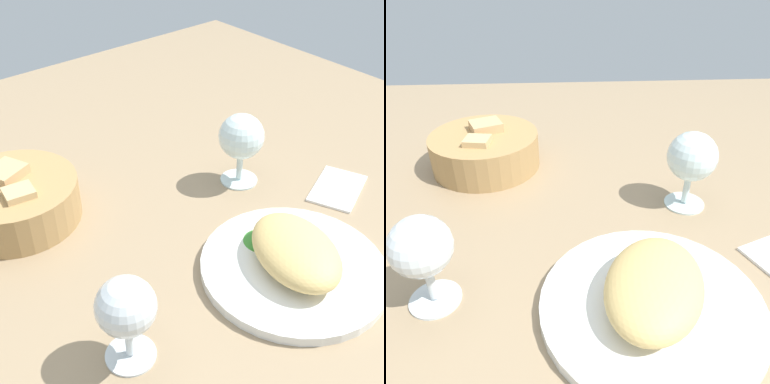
{
  "view_description": "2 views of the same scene",
  "coord_description": "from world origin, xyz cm",
  "views": [
    {
      "loc": [
        -44.83,
        36.37,
        49.52
      ],
      "look_at": [
        2.2,
        -3.44,
        5.56
      ],
      "focal_mm": 49.84,
      "sensor_mm": 36.0,
      "label": 1
    },
    {
      "loc": [
        -42.37,
        2.85,
        33.84
      ],
      "look_at": [
        4.82,
        0.02,
        3.43
      ],
      "focal_mm": 35.89,
      "sensor_mm": 36.0,
      "label": 2
    }
  ],
  "objects": [
    {
      "name": "omelette",
      "position": [
        -14.35,
        -6.87,
        3.74
      ],
      "size": [
        17.97,
        15.19,
        4.68
      ],
      "primitive_type": "ellipsoid",
      "rotation": [
        0.0,
        0.0,
        -0.38
      ],
      "color": "#DDB96D",
      "rests_on": "plate"
    },
    {
      "name": "wine_glass_near",
      "position": [
        5.69,
        -16.52,
        7.83
      ],
      "size": [
        7.28,
        7.28,
        11.96
      ],
      "color": "silver",
      "rests_on": "ground_plane"
    },
    {
      "name": "wine_glass_far",
      "position": [
        -11.52,
        17.14,
        7.42
      ],
      "size": [
        6.64,
        6.64,
        11.29
      ],
      "color": "silver",
      "rests_on": "ground_plane"
    },
    {
      "name": "bread_basket",
      "position": [
        20.0,
        15.64,
        3.25
      ],
      "size": [
        18.91,
        18.91,
        7.72
      ],
      "color": "tan",
      "rests_on": "ground_plane"
    },
    {
      "name": "plate",
      "position": [
        -14.35,
        -6.87,
        0.7
      ],
      "size": [
        24.48,
        24.48,
        1.4
      ],
      "primitive_type": "cylinder",
      "color": "white",
      "rests_on": "ground_plane"
    },
    {
      "name": "lettuce_garnish",
      "position": [
        -8.44,
        -7.03,
        2.23
      ],
      "size": [
        5.17,
        5.17,
        1.65
      ],
      "primitive_type": "cone",
      "color": "#3B8B30",
      "rests_on": "plate"
    },
    {
      "name": "ground_plane",
      "position": [
        0.0,
        0.0,
        -1.0
      ],
      "size": [
        140.0,
        140.0,
        2.0
      ],
      "primitive_type": "cube",
      "color": "#9C8362"
    }
  ]
}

